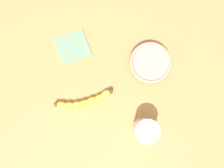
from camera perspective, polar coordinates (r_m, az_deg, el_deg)
wooden_tabletop at (r=87.68cm, az=-0.42°, el=-4.62°), size 120.00×120.00×3.00cm
banana at (r=84.95cm, az=-7.52°, el=-4.97°), size 8.68×23.07×3.88cm
smoothie_glass at (r=82.65cm, az=8.99°, el=-12.04°), size 8.86×8.86×10.54cm
ceramic_bowl at (r=86.26cm, az=10.19°, el=5.57°), size 16.54×16.54×4.62cm
folded_napkin at (r=90.39cm, az=-10.53°, el=9.73°), size 16.05×16.48×0.60cm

